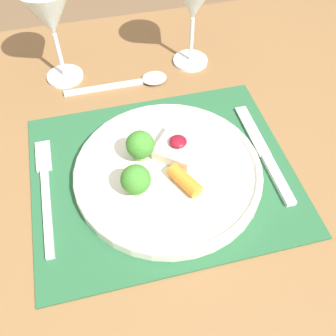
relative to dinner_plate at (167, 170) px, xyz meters
name	(u,v)px	position (x,y,z in m)	size (l,w,h in m)	color
ground_plane	(165,321)	(0.00, 0.01, -0.76)	(8.00, 8.00, 0.00)	brown
dining_table	(163,203)	(0.00, 0.01, -0.10)	(1.59, 0.96, 0.75)	brown
placemat	(163,173)	(0.00, 0.01, -0.02)	(0.41, 0.34, 0.00)	#235633
dinner_plate	(167,170)	(0.00, 0.00, 0.00)	(0.29, 0.29, 0.07)	silver
fork	(46,185)	(-0.19, 0.02, -0.01)	(0.02, 0.22, 0.01)	silver
knife	(267,158)	(0.17, -0.01, -0.01)	(0.02, 0.22, 0.01)	silver
spoon	(141,81)	(0.01, 0.24, -0.01)	(0.20, 0.04, 0.01)	silver
wine_glass_near	(194,0)	(0.12, 0.28, 0.12)	(0.09, 0.09, 0.18)	white
wine_glass_far	(50,15)	(-0.14, 0.29, 0.12)	(0.09, 0.09, 0.18)	white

